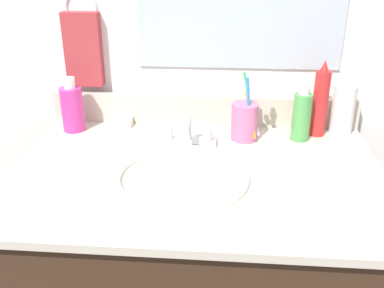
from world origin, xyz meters
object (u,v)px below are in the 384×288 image
bottle_soap_pink (72,108)px  bottle_spray_red (320,102)px  bottle_toner_green (302,115)px  soap_bar (122,122)px  cup_pink (245,120)px  hand_towel (83,50)px  bottle_lotion_white (343,108)px  faucet (187,135)px

bottle_soap_pink → bottle_spray_red: bottle_spray_red is taller
bottle_toner_green → soap_bar: bottle_toner_green is taller
cup_pink → bottle_spray_red: bearing=13.1°
bottle_spray_red → bottle_soap_pink: bearing=-178.2°
bottle_soap_pink → hand_towel: bearing=80.2°
bottle_toner_green → bottle_spray_red: bottle_spray_red is taller
hand_towel → bottle_toner_green: 0.67m
bottle_soap_pink → soap_bar: bearing=18.2°
soap_bar → bottle_toner_green: bearing=-6.4°
hand_towel → bottle_soap_pink: size_ratio=1.36×
cup_pink → bottle_soap_pink: bearing=176.9°
bottle_spray_red → soap_bar: bearing=177.9°
bottle_toner_green → bottle_soap_pink: (-0.66, 0.02, -0.00)m
bottle_soap_pink → cup_pink: bearing=-3.1°
bottle_lotion_white → faucet: bearing=-164.9°
bottle_spray_red → bottle_lotion_white: (0.07, 0.02, -0.02)m
bottle_spray_red → soap_bar: (-0.59, 0.02, -0.09)m
hand_towel → faucet: bearing=-28.6°
bottle_lotion_white → soap_bar: size_ratio=2.75×
soap_bar → faucet: bearing=-29.8°
bottle_lotion_white → cup_pink: bearing=-166.4°
hand_towel → faucet: (0.33, -0.18, -0.19)m
bottle_toner_green → bottle_soap_pink: size_ratio=1.02×
hand_towel → faucet: 0.42m
bottle_spray_red → bottle_lotion_white: bottle_spray_red is taller
bottle_spray_red → cup_pink: 0.22m
bottle_toner_green → bottle_lotion_white: bottle_lotion_white is taller
faucet → bottle_toner_green: (0.32, 0.06, 0.04)m
bottle_spray_red → cup_pink: (-0.21, -0.05, -0.04)m
hand_towel → bottle_lotion_white: bearing=-4.5°
faucet → bottle_lotion_white: bearing=15.1°
bottle_soap_pink → bottle_lotion_white: size_ratio=0.92×
faucet → cup_pink: size_ratio=0.81×
cup_pink → hand_towel: bearing=165.2°
bottle_soap_pink → faucet: bearing=-12.7°
hand_towel → soap_bar: bearing=-26.4°
bottle_spray_red → bottle_toner_green: bearing=-145.3°
bottle_toner_green → soap_bar: bearing=173.6°
faucet → bottle_soap_pink: (-0.35, 0.08, 0.04)m
bottle_lotion_white → soap_bar: bearing=179.8°
faucet → bottle_toner_green: bearing=11.3°
bottle_toner_green → soap_bar: (-0.53, 0.06, -0.06)m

